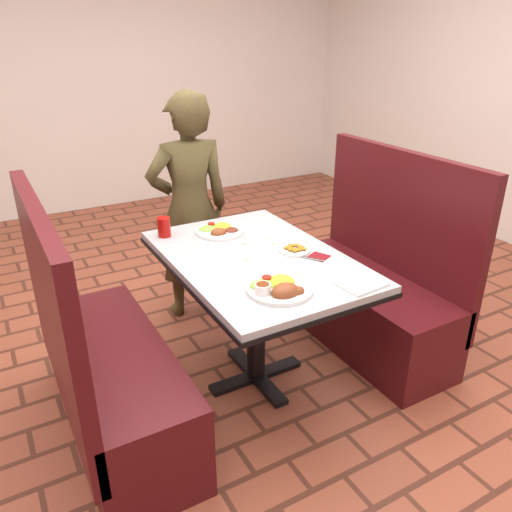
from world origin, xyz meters
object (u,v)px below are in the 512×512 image
(booth_bench_left, at_px, (106,373))
(diner_person, at_px, (190,209))
(far_dinner_plate, at_px, (219,228))
(plantain_plate, at_px, (294,249))
(dining_table, at_px, (256,273))
(booth_bench_right, at_px, (370,293))
(near_dinner_plate, at_px, (279,285))
(red_tumbler, at_px, (164,227))

(booth_bench_left, distance_m, diner_person, 1.26)
(booth_bench_left, bearing_deg, far_dinner_plate, 26.15)
(diner_person, height_order, plantain_plate, diner_person)
(dining_table, distance_m, plantain_plate, 0.23)
(diner_person, relative_size, plantain_plate, 8.83)
(plantain_plate, bearing_deg, booth_bench_left, 177.55)
(booth_bench_right, relative_size, plantain_plate, 7.19)
(booth_bench_left, bearing_deg, diner_person, 47.51)
(dining_table, height_order, plantain_plate, plantain_plate)
(booth_bench_right, bearing_deg, near_dinner_plate, -157.26)
(dining_table, bearing_deg, diner_person, 89.53)
(near_dinner_plate, height_order, plantain_plate, near_dinner_plate)
(near_dinner_plate, relative_size, far_dinner_plate, 1.08)
(booth_bench_left, height_order, far_dinner_plate, booth_bench_left)
(dining_table, bearing_deg, booth_bench_right, 0.00)
(booth_bench_right, distance_m, near_dinner_plate, 1.07)
(far_dinner_plate, height_order, plantain_plate, far_dinner_plate)
(booth_bench_right, xyz_separation_m, red_tumbler, (-1.10, 0.48, 0.47))
(booth_bench_right, height_order, red_tumbler, booth_bench_right)
(dining_table, height_order, red_tumbler, red_tumbler)
(dining_table, height_order, far_dinner_plate, far_dinner_plate)
(booth_bench_left, distance_m, red_tumbler, 0.84)
(dining_table, xyz_separation_m, plantain_plate, (0.20, -0.04, 0.11))
(near_dinner_plate, bearing_deg, far_dinner_plate, 84.03)
(plantain_plate, bearing_deg, dining_table, 168.02)
(dining_table, height_order, booth_bench_left, booth_bench_left)
(dining_table, distance_m, far_dinner_plate, 0.40)
(booth_bench_right, distance_m, red_tumbler, 1.29)
(near_dinner_plate, relative_size, plantain_plate, 1.74)
(dining_table, distance_m, booth_bench_right, 0.86)
(dining_table, relative_size, near_dinner_plate, 4.17)
(red_tumbler, bearing_deg, booth_bench_right, -23.51)
(booth_bench_left, relative_size, red_tumbler, 11.21)
(near_dinner_plate, distance_m, red_tumbler, 0.88)
(near_dinner_plate, distance_m, plantain_plate, 0.45)
(near_dinner_plate, xyz_separation_m, far_dinner_plate, (0.08, 0.76, -0.01))
(diner_person, bearing_deg, booth_bench_left, 52.70)
(booth_bench_left, height_order, red_tumbler, booth_bench_left)
(plantain_plate, bearing_deg, near_dinner_plate, -131.97)
(dining_table, distance_m, near_dinner_plate, 0.41)
(booth_bench_right, bearing_deg, diner_person, 131.97)
(dining_table, bearing_deg, plantain_plate, -11.98)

